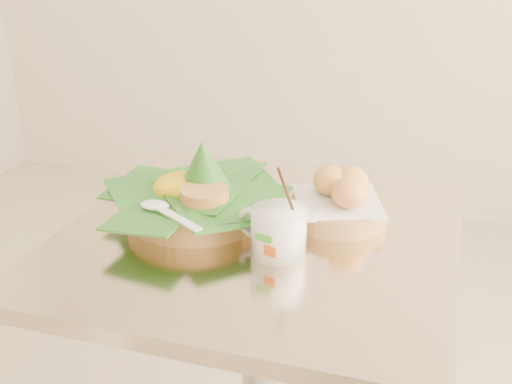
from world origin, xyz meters
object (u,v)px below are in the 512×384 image
(rice_basket, at_px, (196,194))
(cafe_table, at_px, (260,332))
(coffee_mug, at_px, (277,230))
(bread_basket, at_px, (340,201))

(rice_basket, bearing_deg, cafe_table, -10.16)
(cafe_table, height_order, coffee_mug, coffee_mug)
(rice_basket, bearing_deg, bread_basket, 15.50)
(rice_basket, distance_m, coffee_mug, 0.21)
(cafe_table, bearing_deg, coffee_mug, -51.57)
(rice_basket, distance_m, bread_basket, 0.27)
(cafe_table, relative_size, bread_basket, 3.73)
(rice_basket, xyz_separation_m, bread_basket, (0.26, 0.07, -0.01))
(coffee_mug, bearing_deg, rice_basket, 154.26)
(cafe_table, distance_m, rice_basket, 0.30)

